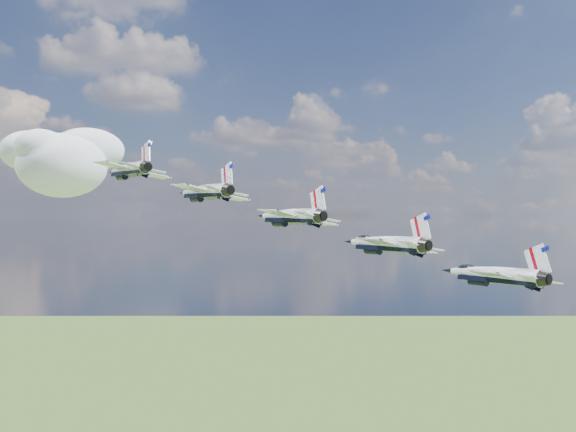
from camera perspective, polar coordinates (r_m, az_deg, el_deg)
name	(u,v)px	position (r m, az deg, el deg)	size (l,w,h in m)	color
cloud_far	(74,155)	(281.21, -18.48, 5.13)	(53.35, 41.92, 20.96)	white
jet_0	(127,170)	(91.62, -14.09, 4.01)	(9.69, 14.34, 4.28)	white
jet_1	(203,192)	(84.85, -7.54, 2.16)	(9.69, 14.34, 4.28)	white
jet_2	(288,216)	(79.48, 0.00, 0.00)	(9.69, 14.34, 4.28)	white
jet_3	(383,243)	(75.78, 8.45, -2.42)	(9.69, 14.34, 4.28)	silver
jet_4	(491,274)	(74.02, 17.56, -4.96)	(9.69, 14.34, 4.28)	white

